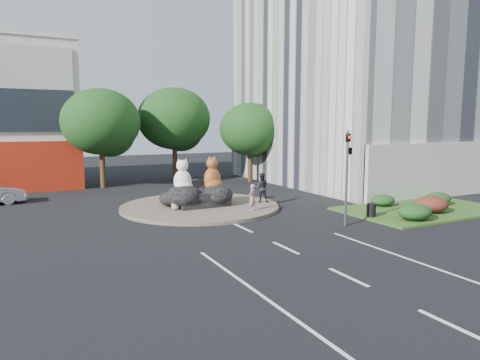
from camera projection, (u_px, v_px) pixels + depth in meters
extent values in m
plane|color=black|center=(286.00, 248.00, 18.44)|extent=(120.00, 120.00, 0.00)
cylinder|color=brown|center=(200.00, 207.00, 27.27)|extent=(10.00, 10.00, 0.20)
cube|color=#2B541C|center=(422.00, 210.00, 26.47)|extent=(10.00, 6.00, 0.12)
cylinder|color=#382314|center=(103.00, 166.00, 35.86)|extent=(0.44, 0.44, 3.74)
ellipsoid|color=#113614|center=(101.00, 122.00, 35.39)|extent=(6.46, 6.46, 5.49)
sphere|color=#113614|center=(110.00, 132.00, 36.30)|extent=(4.25, 4.25, 4.25)
sphere|color=#113614|center=(93.00, 129.00, 34.88)|extent=(3.74, 3.74, 3.74)
cylinder|color=#382314|center=(175.00, 160.00, 40.75)|extent=(0.44, 0.44, 3.96)
ellipsoid|color=#113614|center=(174.00, 119.00, 40.26)|extent=(6.84, 6.84, 5.81)
sphere|color=#113614|center=(181.00, 128.00, 41.17)|extent=(4.50, 4.50, 4.50)
sphere|color=#113614|center=(168.00, 125.00, 39.76)|extent=(3.96, 3.96, 3.96)
cylinder|color=#382314|center=(250.00, 164.00, 39.95)|extent=(0.44, 0.44, 3.30)
ellipsoid|color=#113614|center=(250.00, 129.00, 39.54)|extent=(5.70, 5.70, 4.84)
sphere|color=#113614|center=(255.00, 137.00, 40.43)|extent=(3.75, 3.75, 3.75)
sphere|color=#113614|center=(245.00, 135.00, 39.02)|extent=(3.30, 3.30, 3.30)
ellipsoid|color=#113614|center=(415.00, 212.00, 23.29)|extent=(2.00, 1.60, 0.90)
ellipsoid|color=#501517|center=(431.00, 204.00, 25.29)|extent=(2.20, 1.76, 0.99)
ellipsoid|color=#113614|center=(438.00, 198.00, 27.75)|extent=(1.80, 1.44, 0.81)
ellipsoid|color=#113614|center=(383.00, 200.00, 27.33)|extent=(1.60, 1.28, 0.72)
cylinder|color=#595B60|center=(347.00, 179.00, 22.13)|extent=(0.14, 0.14, 5.00)
imported|color=black|center=(348.00, 146.00, 21.91)|extent=(0.21, 0.26, 1.30)
imported|color=black|center=(350.00, 150.00, 22.03)|extent=(0.26, 1.24, 0.50)
sphere|color=red|center=(350.00, 137.00, 21.69)|extent=(0.18, 0.18, 0.18)
cylinder|color=#595B60|center=(378.00, 143.00, 30.83)|extent=(0.18, 0.18, 8.00)
cylinder|color=#595B60|center=(369.00, 86.00, 29.87)|extent=(2.00, 0.12, 0.12)
cube|color=silver|center=(358.00, 86.00, 29.43)|extent=(0.50, 0.22, 0.12)
imported|color=tan|center=(252.00, 197.00, 25.48)|extent=(0.68, 0.64, 1.57)
imported|color=black|center=(261.00, 188.00, 28.11)|extent=(1.14, 1.03, 1.94)
cylinder|color=black|center=(371.00, 210.00, 24.15)|extent=(0.56, 0.56, 0.75)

